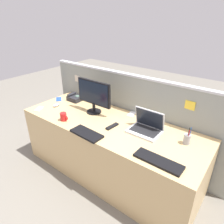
# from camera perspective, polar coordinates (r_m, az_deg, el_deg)

# --- Properties ---
(ground_plane) EXTENTS (10.00, 10.00, 0.00)m
(ground_plane) POSITION_cam_1_polar(r_m,az_deg,el_deg) (2.79, -0.65, -16.20)
(ground_plane) COLOR slate
(desk) EXTENTS (2.22, 0.81, 0.73)m
(desk) POSITION_cam_1_polar(r_m,az_deg,el_deg) (2.55, -0.69, -10.18)
(desk) COLOR tan
(desk) RESTS_ON ground_plane
(cubicle_divider) EXTENTS (2.60, 0.08, 1.20)m
(cubicle_divider) POSITION_cam_1_polar(r_m,az_deg,el_deg) (2.73, 5.05, -1.66)
(cubicle_divider) COLOR gray
(cubicle_divider) RESTS_ON ground_plane
(desktop_monitor) EXTENTS (0.49, 0.18, 0.41)m
(desktop_monitor) POSITION_cam_1_polar(r_m,az_deg,el_deg) (2.52, -5.12, 4.84)
(desktop_monitor) COLOR black
(desktop_monitor) RESTS_ON desk
(laptop) EXTENTS (0.34, 0.25, 0.24)m
(laptop) POSITION_cam_1_polar(r_m,az_deg,el_deg) (2.20, 9.60, -3.93)
(laptop) COLOR silver
(laptop) RESTS_ON desk
(desk_phone) EXTENTS (0.20, 0.17, 0.10)m
(desk_phone) POSITION_cam_1_polar(r_m,az_deg,el_deg) (2.99, -10.34, 3.91)
(desk_phone) COLOR #232328
(desk_phone) RESTS_ON desk
(keyboard_main) EXTENTS (0.37, 0.17, 0.02)m
(keyboard_main) POSITION_cam_1_polar(r_m,az_deg,el_deg) (2.15, -7.14, -6.00)
(keyboard_main) COLOR black
(keyboard_main) RESTS_ON desk
(keyboard_spare) EXTENTS (0.43, 0.15, 0.02)m
(keyboard_spare) POSITION_cam_1_polar(r_m,az_deg,el_deg) (1.83, 12.82, -13.24)
(keyboard_spare) COLOR black
(keyboard_spare) RESTS_ON desk
(computer_mouse_right_hand) EXTENTS (0.07, 0.11, 0.03)m
(computer_mouse_right_hand) POSITION_cam_1_polar(r_m,az_deg,el_deg) (2.86, -15.40, 1.87)
(computer_mouse_right_hand) COLOR #B2B5BC
(computer_mouse_right_hand) RESTS_ON desk
(pen_cup) EXTENTS (0.07, 0.07, 0.19)m
(pen_cup) POSITION_cam_1_polar(r_m,az_deg,el_deg) (2.10, 20.27, -7.08)
(pen_cup) COLOR #99999E
(pen_cup) RESTS_ON desk
(cell_phone_silver_slab) EXTENTS (0.13, 0.16, 0.01)m
(cell_phone_silver_slab) POSITION_cam_1_polar(r_m,az_deg,el_deg) (2.84, -19.81, 0.84)
(cell_phone_silver_slab) COLOR #B7BAC1
(cell_phone_silver_slab) RESTS_ON desk
(cell_phone_blue_case) EXTENTS (0.16, 0.15, 0.01)m
(cell_phone_blue_case) POSITION_cam_1_polar(r_m,az_deg,el_deg) (3.07, -14.68, 3.51)
(cell_phone_blue_case) COLOR blue
(cell_phone_blue_case) RESTS_ON desk
(cell_phone_white_slab) EXTENTS (0.10, 0.15, 0.01)m
(cell_phone_white_slab) POSITION_cam_1_polar(r_m,az_deg,el_deg) (2.55, 5.53, -0.58)
(cell_phone_white_slab) COLOR silver
(cell_phone_white_slab) RESTS_ON desk
(tv_remote) EXTENTS (0.06, 0.17, 0.02)m
(tv_remote) POSITION_cam_1_polar(r_m,az_deg,el_deg) (2.26, 0.05, -4.03)
(tv_remote) COLOR black
(tv_remote) RESTS_ON desk
(coffee_mug) EXTENTS (0.11, 0.08, 0.10)m
(coffee_mug) POSITION_cam_1_polar(r_m,az_deg,el_deg) (2.45, -13.41, -1.29)
(coffee_mug) COLOR red
(coffee_mug) RESTS_ON desk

